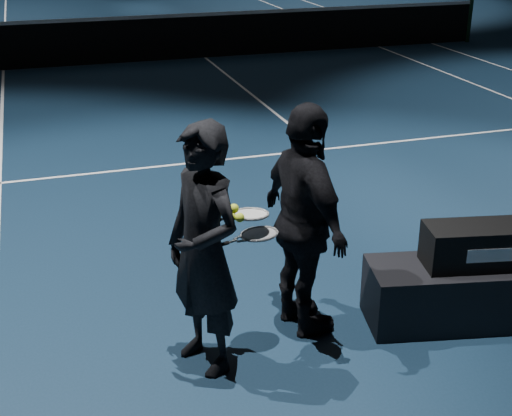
{
  "coord_description": "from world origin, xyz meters",
  "views": [
    {
      "loc": [
        -3.6,
        -14.81,
        3.06
      ],
      "look_at": [
        -2.22,
        -10.5,
        1.12
      ],
      "focal_mm": 50.0,
      "sensor_mm": 36.0,
      "label": 1
    }
  ],
  "objects_px": {
    "racket_upper": "(250,214)",
    "tennis_balls": "(235,215)",
    "player_bench": "(472,292)",
    "racket_bag": "(478,245)",
    "player_b": "(305,222)",
    "player_a": "(204,251)",
    "racket_lower": "(259,234)"
  },
  "relations": [
    {
      "from": "racket_bag",
      "to": "racket_upper",
      "type": "height_order",
      "value": "racket_upper"
    },
    {
      "from": "player_bench",
      "to": "player_a",
      "type": "distance_m",
      "value": 2.22
    },
    {
      "from": "player_b",
      "to": "tennis_balls",
      "type": "xyz_separation_m",
      "value": [
        -0.57,
        -0.15,
        0.2
      ]
    },
    {
      "from": "player_bench",
      "to": "player_b",
      "type": "height_order",
      "value": "player_b"
    },
    {
      "from": "player_bench",
      "to": "racket_bag",
      "type": "height_order",
      "value": "racket_bag"
    },
    {
      "from": "racket_bag",
      "to": "racket_lower",
      "type": "relative_size",
      "value": 1.2
    },
    {
      "from": "racket_bag",
      "to": "player_b",
      "type": "relative_size",
      "value": 0.46
    },
    {
      "from": "tennis_balls",
      "to": "player_b",
      "type": "bearing_deg",
      "value": 15.09
    },
    {
      "from": "player_b",
      "to": "racket_upper",
      "type": "relative_size",
      "value": 2.64
    },
    {
      "from": "racket_upper",
      "to": "tennis_balls",
      "type": "xyz_separation_m",
      "value": [
        -0.13,
        -0.07,
        0.04
      ]
    },
    {
      "from": "player_b",
      "to": "tennis_balls",
      "type": "relative_size",
      "value": 14.97
    },
    {
      "from": "racket_lower",
      "to": "racket_upper",
      "type": "bearing_deg",
      "value": 141.34
    },
    {
      "from": "racket_bag",
      "to": "player_a",
      "type": "distance_m",
      "value": 2.14
    },
    {
      "from": "player_a",
      "to": "player_b",
      "type": "relative_size",
      "value": 1.0
    },
    {
      "from": "player_a",
      "to": "tennis_balls",
      "type": "relative_size",
      "value": 14.97
    },
    {
      "from": "racket_upper",
      "to": "tennis_balls",
      "type": "height_order",
      "value": "tennis_balls"
    },
    {
      "from": "racket_lower",
      "to": "tennis_balls",
      "type": "relative_size",
      "value": 5.67
    },
    {
      "from": "player_b",
      "to": "racket_lower",
      "type": "height_order",
      "value": "player_b"
    },
    {
      "from": "player_bench",
      "to": "player_a",
      "type": "relative_size",
      "value": 0.91
    },
    {
      "from": "player_bench",
      "to": "tennis_balls",
      "type": "relative_size",
      "value": 13.65
    },
    {
      "from": "player_a",
      "to": "tennis_balls",
      "type": "height_order",
      "value": "player_a"
    },
    {
      "from": "player_bench",
      "to": "player_b",
      "type": "bearing_deg",
      "value": 178.77
    },
    {
      "from": "player_a",
      "to": "racket_upper",
      "type": "relative_size",
      "value": 2.64
    },
    {
      "from": "racket_bag",
      "to": "racket_lower",
      "type": "bearing_deg",
      "value": -174.79
    },
    {
      "from": "racket_lower",
      "to": "tennis_balls",
      "type": "distance_m",
      "value": 0.28
    },
    {
      "from": "racket_lower",
      "to": "tennis_balls",
      "type": "bearing_deg",
      "value": 178.53
    },
    {
      "from": "racket_bag",
      "to": "racket_upper",
      "type": "bearing_deg",
      "value": -175.38
    },
    {
      "from": "racket_upper",
      "to": "tennis_balls",
      "type": "relative_size",
      "value": 5.67
    },
    {
      "from": "player_a",
      "to": "tennis_balls",
      "type": "bearing_deg",
      "value": 82.08
    },
    {
      "from": "racket_lower",
      "to": "tennis_balls",
      "type": "xyz_separation_m",
      "value": [
        -0.19,
        -0.05,
        0.19
      ]
    },
    {
      "from": "player_a",
      "to": "racket_lower",
      "type": "xyz_separation_m",
      "value": [
        0.43,
        0.12,
        0.01
      ]
    },
    {
      "from": "player_a",
      "to": "racket_lower",
      "type": "relative_size",
      "value": 2.64
    }
  ]
}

